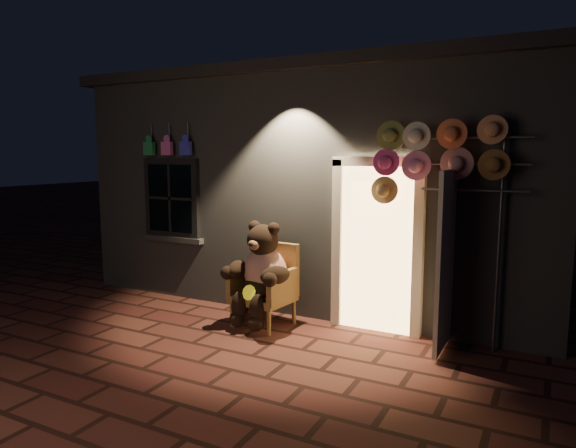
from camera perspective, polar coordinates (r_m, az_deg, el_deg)
The scene contains 5 objects.
ground at distance 6.10m, azimuth -7.41°, elevation -13.63°, with size 60.00×60.00×0.00m, color #582C21.
shop_building at distance 9.23m, azimuth 6.79°, elevation 4.75°, with size 7.30×5.95×3.51m.
wicker_armchair at distance 6.76m, azimuth -2.35°, elevation -6.70°, with size 0.80×0.73×1.06m.
teddy_bear at distance 6.61m, azimuth -3.03°, elevation -5.51°, with size 0.96×0.79×1.32m.
hat_rack at distance 6.03m, azimuth 16.00°, elevation 7.11°, with size 1.72×0.22×2.61m.
Camera 1 is at (3.29, -4.63, 2.22)m, focal length 32.00 mm.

